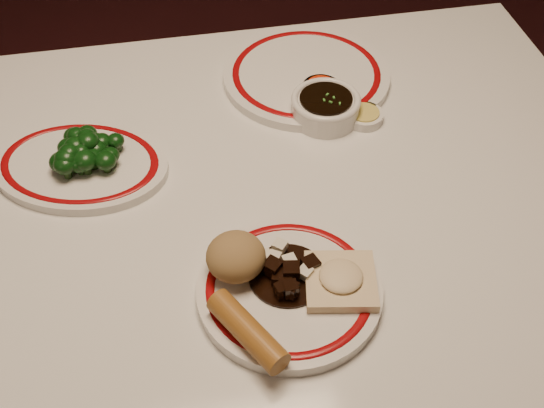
{
  "coord_description": "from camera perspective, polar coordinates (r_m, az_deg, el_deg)",
  "views": [
    {
      "loc": [
        -0.1,
        -0.71,
        1.48
      ],
      "look_at": [
        0.02,
        -0.07,
        0.8
      ],
      "focal_mm": 45.0,
      "sensor_mm": 36.0,
      "label": 1
    }
  ],
  "objects": [
    {
      "name": "broccoli_plate",
      "position": [
        1.1,
        -15.73,
        3.17
      ],
      "size": [
        0.33,
        0.31,
        0.02
      ],
      "color": "silver",
      "rests_on": "dining_table"
    },
    {
      "name": "mustard_dish",
      "position": [
        1.16,
        7.71,
        7.28
      ],
      "size": [
        0.06,
        0.06,
        0.02
      ],
      "color": "silver",
      "rests_on": "dining_table"
    },
    {
      "name": "main_plate",
      "position": [
        0.9,
        1.47,
        -7.21
      ],
      "size": [
        0.27,
        0.27,
        0.02
      ],
      "color": "silver",
      "rests_on": "dining_table"
    },
    {
      "name": "far_plate",
      "position": [
        1.24,
        2.88,
        10.72
      ],
      "size": [
        0.36,
        0.36,
        0.02
      ],
      "color": "silver",
      "rests_on": "dining_table"
    },
    {
      "name": "soy_bowl",
      "position": [
        1.15,
        4.49,
        8.0
      ],
      "size": [
        0.11,
        0.11,
        0.04
      ],
      "color": "silver",
      "rests_on": "dining_table"
    },
    {
      "name": "stirfry_heap",
      "position": [
        0.89,
        1.29,
        -5.84
      ],
      "size": [
        0.1,
        0.1,
        0.03
      ],
      "color": "black",
      "rests_on": "main_plate"
    },
    {
      "name": "dining_table",
      "position": [
        1.09,
        -1.67,
        -2.68
      ],
      "size": [
        1.2,
        0.9,
        0.75
      ],
      "color": "silver",
      "rests_on": "ground"
    },
    {
      "name": "rice_mound",
      "position": [
        0.89,
        -3.05,
        -4.42
      ],
      "size": [
        0.08,
        0.08,
        0.06
      ],
      "primitive_type": "ellipsoid",
      "color": "olive",
      "rests_on": "main_plate"
    },
    {
      "name": "broccoli_pile",
      "position": [
        1.08,
        -15.6,
        4.32
      ],
      "size": [
        0.11,
        0.1,
        0.05
      ],
      "color": "#23471C",
      "rests_on": "broccoli_plate"
    },
    {
      "name": "fried_wonton",
      "position": [
        0.89,
        5.77,
        -6.31
      ],
      "size": [
        0.11,
        0.11,
        0.03
      ],
      "color": "beige",
      "rests_on": "main_plate"
    },
    {
      "name": "spring_roll",
      "position": [
        0.83,
        -2.05,
        -10.56
      ],
      "size": [
        0.09,
        0.12,
        0.03
      ],
      "primitive_type": "cylinder",
      "rotation": [
        1.57,
        0.0,
        0.51
      ],
      "color": "#996225",
      "rests_on": "main_plate"
    },
    {
      "name": "sweet_sour_dish",
      "position": [
        1.21,
        4.13,
        9.64
      ],
      "size": [
        0.06,
        0.06,
        0.02
      ],
      "color": "silver",
      "rests_on": "dining_table"
    }
  ]
}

